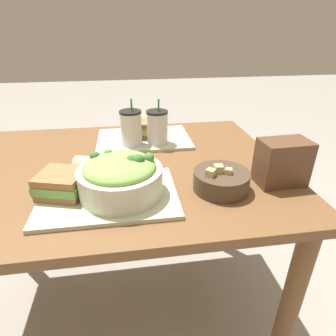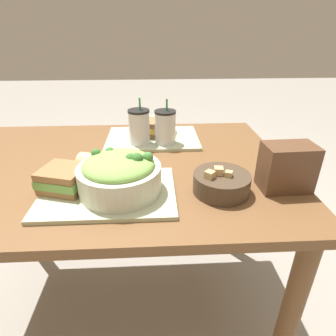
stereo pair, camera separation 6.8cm
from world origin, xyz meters
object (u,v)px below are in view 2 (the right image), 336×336
Objects in this scene: soup_bowl at (221,182)px; salad_bowl at (120,174)px; baguette_near at (100,165)px; drink_cup_red at (165,128)px; sandwich_near at (64,179)px; drink_cup_dark at (139,128)px; chip_bag at (287,167)px; baguette_far at (153,122)px; sandwich_far at (158,127)px.

salad_bowl is at bearing 179.32° from soup_bowl.
drink_cup_red reaches higher than baguette_near.
drink_cup_red is at bearing 111.85° from soup_bowl.
sandwich_near is at bearing -131.94° from drink_cup_red.
salad_bowl is at bearing -96.57° from drink_cup_dark.
chip_bag reaches higher than salad_bowl.
drink_cup_dark reaches higher than chip_bag.
drink_cup_red is (0.21, 0.26, 0.03)m from baguette_near.
soup_bowl is (0.28, -0.00, -0.03)m from salad_bowl.
baguette_far reaches higher than soup_bowl.
drink_cup_red reaches higher than baguette_far.
chip_bag is (0.38, -0.50, 0.02)m from baguette_far.
drink_cup_dark reaches higher than drink_cup_red.
salad_bowl is 1.59× the size of baguette_near.
sandwich_far is 0.81× the size of drink_cup_dark.
salad_bowl is 0.47m from chip_bag.
soup_bowl is at bearing -154.51° from baguette_far.
sandwich_near is 0.39m from drink_cup_dark.
drink_cup_red reaches higher than soup_bowl.
drink_cup_red reaches higher than sandwich_near.
baguette_far is at bearing 79.57° from salad_bowl.
baguette_near is (-0.07, 0.09, -0.02)m from salad_bowl.
sandwich_near is 1.42× the size of baguette_far.
salad_bowl is 0.38m from drink_cup_red.
baguette_near is (0.09, 0.07, 0.00)m from sandwich_near.
drink_cup_dark is at bearing 138.90° from chip_bag.
sandwich_near is 1.02× the size of sandwich_far.
soup_bowl is at bearing 13.18° from sandwich_near.
baguette_near is at bearing 168.72° from chip_bag.
drink_cup_dark is at bearing 124.29° from soup_bowl.
baguette_far is (0.25, 0.49, 0.00)m from sandwich_near.
drink_cup_dark is at bearing -4.05° from baguette_near.
sandwich_near is 0.51m from sandwich_far.
soup_bowl is 0.19m from chip_bag.
drink_cup_dark is (-0.05, -0.16, 0.03)m from baguette_far.
salad_bowl is at bearing 174.86° from baguette_far.
chip_bag is at bearing -79.91° from baguette_near.
salad_bowl is 1.55× the size of sandwich_near.
drink_cup_dark is (0.04, 0.35, 0.01)m from salad_bowl.
chip_bag is (0.63, -0.01, 0.02)m from sandwich_near.
baguette_near is at bearing -128.95° from drink_cup_red.
drink_cup_dark is (0.11, 0.26, 0.03)m from baguette_near.
baguette_near is 0.83× the size of drink_cup_red.
baguette_near is at bearing -106.82° from sandwich_far.
soup_bowl is at bearing -86.30° from baguette_near.
drink_cup_dark reaches higher than salad_bowl.
sandwich_far is (-0.17, 0.45, 0.01)m from soup_bowl.
drink_cup_dark is at bearing 166.66° from baguette_far.
baguette_far is at bearing 118.03° from sandwich_far.
salad_bowl reaches higher than soup_bowl.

